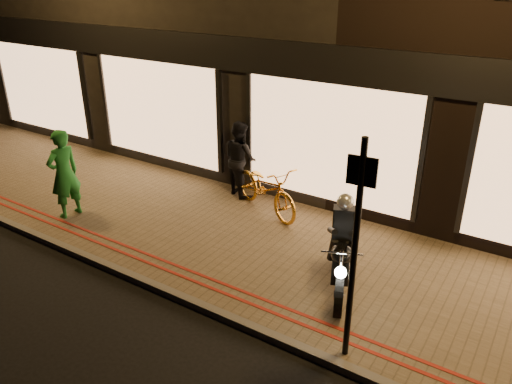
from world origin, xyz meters
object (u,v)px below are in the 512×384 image
(motorcycle, at_px, (341,254))
(bicycle_gold, at_px, (266,188))
(sign_post, at_px, (355,243))
(person_green, at_px, (64,174))

(motorcycle, height_order, bicycle_gold, motorcycle)
(sign_post, xyz_separation_m, person_green, (-6.41, 0.68, -0.76))
(person_green, bearing_deg, bicycle_gold, 129.72)
(bicycle_gold, distance_m, person_green, 4.06)
(sign_post, bearing_deg, bicycle_gold, 135.87)
(motorcycle, relative_size, bicycle_gold, 0.91)
(bicycle_gold, xyz_separation_m, person_green, (-3.30, -2.33, 0.38))
(person_green, bearing_deg, motorcycle, 101.10)
(motorcycle, height_order, sign_post, sign_post)
(bicycle_gold, bearing_deg, sign_post, -110.75)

